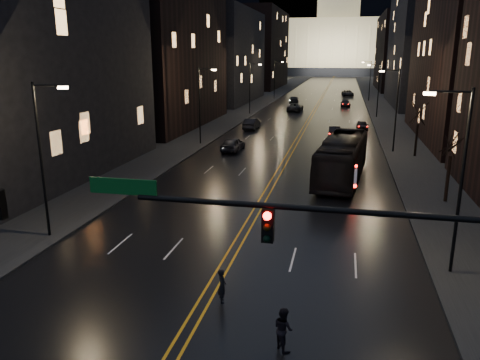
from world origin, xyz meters
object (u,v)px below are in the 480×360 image
Objects in this scene: oncoming_car_a at (233,144)px; pedestrian_b at (283,329)px; traffic_signal at (352,248)px; pedestrian_a at (222,286)px; oncoming_car_b at (252,124)px; receding_car_a at (334,132)px; bus at (342,158)px.

pedestrian_b is at bearing 109.30° from oncoming_car_a.
traffic_signal is at bearing 111.39° from oncoming_car_a.
pedestrian_b is at bearing -154.01° from pedestrian_a.
pedestrian_b reaches higher than oncoming_car_b.
oncoming_car_a is at bearing -133.02° from receding_car_a.
traffic_signal is 49.15m from receding_car_a.
bus is 28.83m from oncoming_car_b.
oncoming_car_a is at bearing 146.82° from bus.
receding_car_a is (11.77, -4.13, -0.12)m from oncoming_car_b.
oncoming_car_b is (-12.90, 25.76, -1.06)m from bus.
bus reaches higher than oncoming_car_b.
pedestrian_b is (3.00, -2.75, 0.06)m from pedestrian_a.
bus is at bearing 143.69° from oncoming_car_a.
pedestrian_a is (8.08, -48.05, -0.03)m from oncoming_car_b.
traffic_signal is 8.38m from pedestrian_a.
oncoming_car_b is 12.48m from receding_car_a.
traffic_signal reaches higher than pedestrian_b.
pedestrian_b is (10.10, -34.84, 0.03)m from oncoming_car_a.
bus reaches higher than pedestrian_b.
traffic_signal is 11.30× the size of pedestrian_a.
pedestrian_a is at bearing 135.74° from traffic_signal.
bus is at bearing -87.68° from receding_car_a.
receding_car_a is at bearing 99.25° from bus.
bus is at bearing 118.02° from oncoming_car_b.
traffic_signal is at bearing 105.42° from oncoming_car_b.
traffic_signal is 54.85m from oncoming_car_b.
traffic_signal is at bearing -155.81° from pedestrian_a.
oncoming_car_a is 32.87m from pedestrian_a.
oncoming_car_a is 3.04× the size of pedestrian_a.
pedestrian_a is (-3.69, -43.92, 0.09)m from receding_car_a.
oncoming_car_a is 16.01m from receding_car_a.
receding_car_a is (-1.13, 21.63, -1.18)m from bus.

